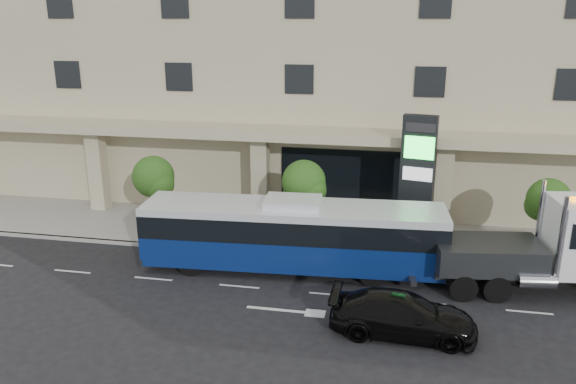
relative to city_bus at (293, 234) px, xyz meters
name	(u,v)px	position (x,y,z in m)	size (l,w,h in m)	color
ground	(334,279)	(2.02, -0.67, -1.77)	(120.00, 120.00, 0.00)	black
sidewalk	(344,237)	(2.02, 4.33, -1.70)	(120.00, 6.00, 0.15)	gray
curb	(339,260)	(2.02, 1.33, -1.70)	(120.00, 0.30, 0.15)	gray
convention_center	(364,38)	(2.02, 14.75, 8.20)	(60.00, 17.60, 20.00)	tan
tree_left	(154,180)	(-7.96, 2.92, 1.34)	(2.27, 2.20, 4.22)	#422B19
tree_mid	(304,185)	(0.04, 2.92, 1.49)	(2.28, 2.20, 4.38)	#422B19
tree_right	(549,203)	(11.54, 2.92, 1.27)	(2.10, 2.00, 4.04)	#422B19
city_bus	(293,234)	(0.00, 0.00, 0.00)	(13.87, 3.69, 3.48)	black
tow_truck	(553,250)	(11.14, -0.09, 0.13)	(10.22, 3.56, 4.62)	#2D3033
black_sedan	(403,315)	(5.00, -4.73, -0.99)	(2.19, 5.38, 1.56)	black
signage_pylon	(417,180)	(5.55, 4.00, 1.73)	(1.73, 0.91, 6.62)	black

